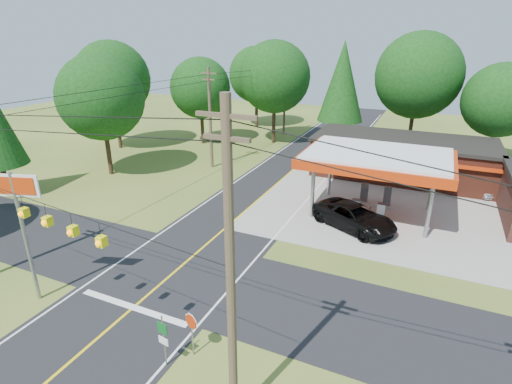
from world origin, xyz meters
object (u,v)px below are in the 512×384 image
at_px(gas_canopy, 377,160).
at_px(suv_car, 354,217).
at_px(sedan_car, 482,188).
at_px(octagonal_stop_sign, 191,325).
at_px(big_stop_sign, 18,208).

bearing_deg(gas_canopy, suv_car, -103.54).
bearing_deg(sedan_car, gas_canopy, -162.11).
height_order(gas_canopy, suv_car, gas_canopy).
height_order(suv_car, sedan_car, suv_car).
bearing_deg(suv_car, octagonal_stop_sign, -167.27).
bearing_deg(sedan_car, big_stop_sign, -157.33).
bearing_deg(suv_car, sedan_car, -11.59).
relative_size(suv_car, sedan_car, 1.77).
bearing_deg(suv_car, big_stop_sign, 165.33).
distance_m(gas_canopy, big_stop_sign, 22.83).
distance_m(gas_canopy, octagonal_stop_sign, 18.78).
relative_size(big_stop_sign, octagonal_stop_sign, 3.23).
xyz_separation_m(sedan_car, big_stop_sign, (-22.00, -26.01, 4.61)).
bearing_deg(octagonal_stop_sign, suv_car, 75.90).
height_order(big_stop_sign, octagonal_stop_sign, big_stop_sign).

